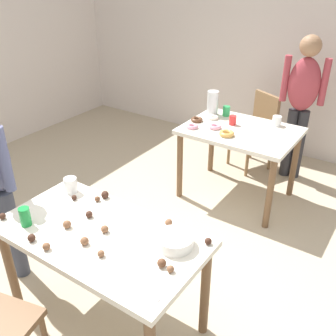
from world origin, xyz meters
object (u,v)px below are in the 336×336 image
object	(u,v)px
dining_table_far	(240,139)
person_adult_far	(302,97)
dining_table_near	(101,246)
pitcher_far	(213,103)
chair_far_table	(257,127)
soda_can	(25,217)
mixing_bowl	(175,241)

from	to	relation	value
dining_table_far	person_adult_far	bearing A→B (deg)	66.01
dining_table_near	pitcher_far	distance (m)	2.18
chair_far_table	pitcher_far	world-z (taller)	pitcher_far
dining_table_far	person_adult_far	world-z (taller)	person_adult_far
dining_table_near	dining_table_far	world-z (taller)	same
dining_table_far	dining_table_near	bearing A→B (deg)	-90.66
person_adult_far	pitcher_far	size ratio (longest dim) A/B	6.17
soda_can	mixing_bowl	bearing A→B (deg)	22.13
chair_far_table	pitcher_far	distance (m)	0.74
dining_table_near	dining_table_far	size ratio (longest dim) A/B	1.20
dining_table_far	soda_can	bearing A→B (deg)	-101.83
dining_table_far	pitcher_far	xyz separation A→B (m)	(-0.42, 0.20, 0.23)
mixing_bowl	soda_can	size ratio (longest dim) A/B	1.76
chair_far_table	person_adult_far	bearing A→B (deg)	-0.18
dining_table_near	mixing_bowl	bearing A→B (deg)	19.49
pitcher_far	dining_table_near	bearing A→B (deg)	-79.51
chair_far_table	mixing_bowl	xyz separation A→B (m)	(0.52, -2.53, 0.29)
mixing_bowl	pitcher_far	xyz separation A→B (m)	(-0.83, 1.98, 0.09)
mixing_bowl	dining_table_near	bearing A→B (deg)	-160.51
dining_table_far	mixing_bowl	world-z (taller)	mixing_bowl
dining_table_near	mixing_bowl	world-z (taller)	mixing_bowl
person_adult_far	chair_far_table	bearing A→B (deg)	179.82
dining_table_near	pitcher_far	bearing A→B (deg)	100.49
dining_table_far	chair_far_table	distance (m)	0.77
dining_table_near	soda_can	world-z (taller)	soda_can
mixing_bowl	soda_can	distance (m)	0.93
person_adult_far	pitcher_far	bearing A→B (deg)	-143.81
dining_table_near	person_adult_far	xyz separation A→B (m)	(0.35, 2.68, 0.29)
person_adult_far	soda_can	world-z (taller)	person_adult_far
chair_far_table	soda_can	distance (m)	2.92
person_adult_far	soda_can	bearing A→B (deg)	-105.13
mixing_bowl	pitcher_far	world-z (taller)	pitcher_far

